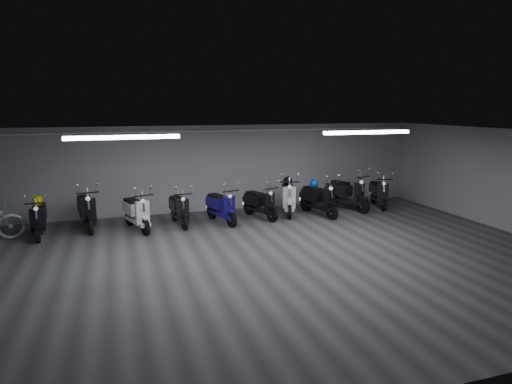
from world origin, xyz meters
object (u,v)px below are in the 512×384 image
object	(u,v)px
scooter_2	(136,207)
helmet_1	(38,201)
scooter_3	(179,204)
scooter_8	(347,188)
scooter_6	(288,192)
helmet_2	(314,183)
scooter_1	(86,204)
scooter_0	(38,214)
scooter_9	(379,188)
scooter_7	(319,194)
scooter_4	(221,201)
helmet_0	(288,181)
scooter_5	(260,198)

from	to	relation	value
scooter_2	helmet_1	bearing A→B (deg)	153.35
scooter_3	scooter_8	world-z (taller)	scooter_8
scooter_2	scooter_6	xyz separation A→B (m)	(4.70, 0.44, 0.04)
helmet_2	scooter_1	bearing A→B (deg)	177.55
scooter_0	scooter_9	bearing A→B (deg)	-2.86
scooter_7	scooter_8	distance (m)	1.30
helmet_1	scooter_4	bearing A→B (deg)	-3.95
scooter_8	scooter_6	bearing A→B (deg)	158.32
scooter_0	scooter_9	world-z (taller)	scooter_9
scooter_6	scooter_8	distance (m)	2.08
scooter_7	helmet_1	distance (m)	8.07
scooter_0	helmet_0	distance (m)	7.30
scooter_2	scooter_8	distance (m)	6.79
scooter_2	scooter_5	distance (m)	3.69
scooter_6	scooter_9	world-z (taller)	scooter_6
scooter_6	scooter_5	bearing A→B (deg)	-148.73
scooter_6	helmet_2	world-z (taller)	scooter_6
scooter_4	scooter_8	bearing A→B (deg)	-11.79
scooter_3	scooter_4	xyz separation A→B (m)	(1.22, -0.12, 0.02)
scooter_2	scooter_9	world-z (taller)	scooter_2
scooter_2	scooter_3	size ratio (longest dim) A/B	1.06
scooter_4	helmet_2	size ratio (longest dim) A/B	6.31
scooter_2	helmet_0	xyz separation A→B (m)	(4.78, 0.69, 0.36)
scooter_0	scooter_4	world-z (taller)	scooter_4
scooter_8	scooter_1	bearing A→B (deg)	158.65
scooter_5	scooter_7	world-z (taller)	scooter_7
scooter_7	scooter_9	world-z (taller)	scooter_7
scooter_0	scooter_1	distance (m)	1.22
scooter_1	scooter_6	size ratio (longest dim) A/B	1.00
scooter_5	scooter_8	size ratio (longest dim) A/B	0.86
helmet_0	scooter_1	bearing A→B (deg)	-178.36
scooter_2	helmet_1	world-z (taller)	scooter_2
scooter_9	helmet_1	xyz separation A→B (m)	(-10.51, -0.02, 0.27)
scooter_0	scooter_7	distance (m)	8.04
scooter_6	scooter_7	xyz separation A→B (m)	(0.85, -0.46, -0.02)
scooter_8	scooter_2	bearing A→B (deg)	162.88
scooter_6	helmet_0	world-z (taller)	scooter_6
scooter_2	helmet_1	distance (m)	2.54
scooter_7	helmet_1	xyz separation A→B (m)	(-8.05, 0.40, 0.24)
helmet_1	helmet_2	size ratio (longest dim) A/B	1.06
scooter_6	scooter_9	bearing A→B (deg)	17.44
scooter_7	helmet_1	world-z (taller)	scooter_7
scooter_0	scooter_5	world-z (taller)	scooter_0
scooter_2	helmet_0	world-z (taller)	scooter_2
scooter_0	scooter_3	world-z (taller)	scooter_0
scooter_4	scooter_2	bearing A→B (deg)	164.60
scooter_4	helmet_0	distance (m)	2.48
scooter_3	scooter_5	size ratio (longest dim) A/B	1.00
scooter_6	helmet_2	xyz separation A→B (m)	(0.79, -0.21, 0.28)
scooter_7	scooter_8	size ratio (longest dim) A/B	0.94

